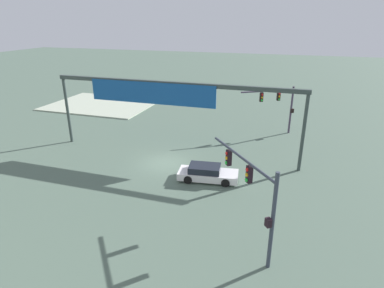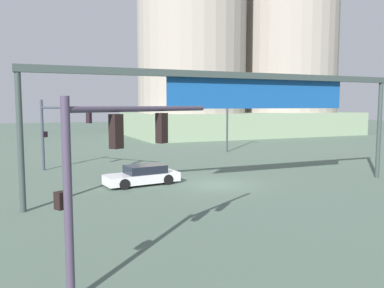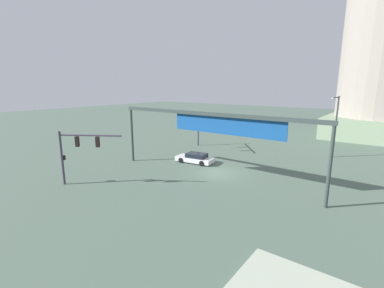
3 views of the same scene
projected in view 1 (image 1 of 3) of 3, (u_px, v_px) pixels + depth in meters
ground_plane at (164, 164)px, 27.98m from camera, size 193.11×193.11×0.00m
sidewalk_corner at (102, 104)px, 46.99m from camera, size 14.45×11.18×0.15m
traffic_signal_near_corner at (279, 102)px, 33.87m from camera, size 5.36×3.27×5.13m
traffic_signal_opposite_side at (253, 186)px, 16.69m from camera, size 4.24×5.41×5.33m
overhead_sign_gantry at (165, 94)px, 27.94m from camera, size 22.61×0.43×6.75m
sedan_car_approaching at (207, 173)px, 24.98m from camera, size 4.80×2.39×1.21m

